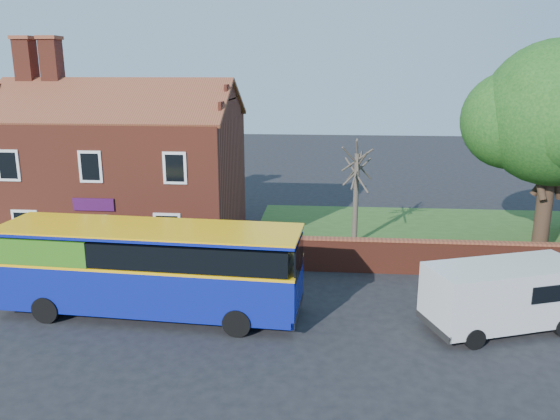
{
  "coord_description": "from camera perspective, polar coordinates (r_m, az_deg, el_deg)",
  "views": [
    {
      "loc": [
        3.93,
        -16.65,
        9.04
      ],
      "look_at": [
        2.06,
        5.0,
        3.37
      ],
      "focal_mm": 35.0,
      "sensor_mm": 36.0,
      "label": 1
    }
  ],
  "objects": [
    {
      "name": "ground",
      "position": [
        19.35,
        -7.57,
        -13.37
      ],
      "size": [
        120.0,
        120.0,
        0.0
      ],
      "primitive_type": "plane",
      "color": "black",
      "rests_on": "ground"
    },
    {
      "name": "pavement",
      "position": [
        26.49,
        -19.88,
        -6.1
      ],
      "size": [
        18.0,
        3.5,
        0.12
      ],
      "primitive_type": "cube",
      "color": "gray",
      "rests_on": "ground"
    },
    {
      "name": "kerb",
      "position": [
        25.03,
        -21.53,
        -7.45
      ],
      "size": [
        18.0,
        0.15,
        0.14
      ],
      "primitive_type": "cube",
      "color": "slate",
      "rests_on": "ground"
    },
    {
      "name": "grass_strip",
      "position": [
        32.29,
        21.06,
        -2.61
      ],
      "size": [
        26.0,
        12.0,
        0.04
      ],
      "primitive_type": "cube",
      "color": "#426B28",
      "rests_on": "ground"
    },
    {
      "name": "shop_building",
      "position": [
        30.72,
        -16.06,
        3.5
      ],
      "size": [
        12.3,
        8.13,
        10.5
      ],
      "color": "maroon",
      "rests_on": "ground"
    },
    {
      "name": "boundary_wall",
      "position": [
        26.63,
        24.67,
        -4.76
      ],
      "size": [
        22.0,
        0.38,
        1.6
      ],
      "color": "maroon",
      "rests_on": "ground"
    },
    {
      "name": "bus",
      "position": [
        21.07,
        -14.31,
        -5.57
      ],
      "size": [
        11.34,
        3.53,
        3.4
      ],
      "rotation": [
        0.0,
        0.0,
        -0.06
      ],
      "color": "#0D1A90",
      "rests_on": "ground"
    },
    {
      "name": "van_near",
      "position": [
        20.94,
        22.37,
        -8.09
      ],
      "size": [
        5.89,
        3.88,
        2.4
      ],
      "rotation": [
        0.0,
        0.0,
        0.34
      ],
      "color": "silver",
      "rests_on": "ground"
    },
    {
      "name": "large_tree",
      "position": [
        28.72,
        26.83,
        8.61
      ],
      "size": [
        8.52,
        6.74,
        10.39
      ],
      "color": "black",
      "rests_on": "ground"
    },
    {
      "name": "bare_tree",
      "position": [
        28.59,
        7.94,
        1.67
      ],
      "size": [
        1.97,
        2.35,
        5.26
      ],
      "color": "#4C4238",
      "rests_on": "ground"
    }
  ]
}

